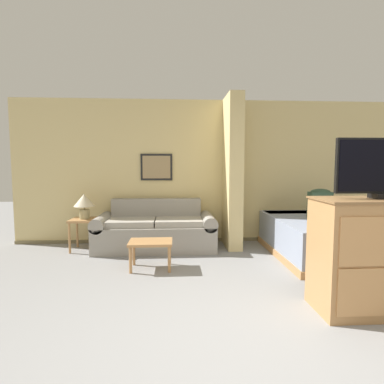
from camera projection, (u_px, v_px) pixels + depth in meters
ground_plane at (267, 357)px, 2.22m from camera, size 20.00×20.00×0.00m
wall_back at (211, 172)px, 5.56m from camera, size 7.12×0.16×2.60m
wall_partition_pillar at (232, 172)px, 5.16m from camera, size 0.24×0.72×2.60m
couch at (156, 230)px, 5.11m from camera, size 2.03×0.84×0.83m
coffee_table at (151, 245)px, 4.09m from camera, size 0.59×0.41×0.39m
side_table at (85, 224)px, 5.00m from camera, size 0.44×0.44×0.53m
table_lamp at (84, 202)px, 4.97m from camera, size 0.34×0.34×0.41m
tv_dresser at (382, 255)px, 2.89m from camera, size 1.28×0.55×1.10m
bed at (326, 237)px, 4.70m from camera, size 1.65×1.92×0.59m
backpack at (320, 203)px, 4.66m from camera, size 0.33×0.21×0.47m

